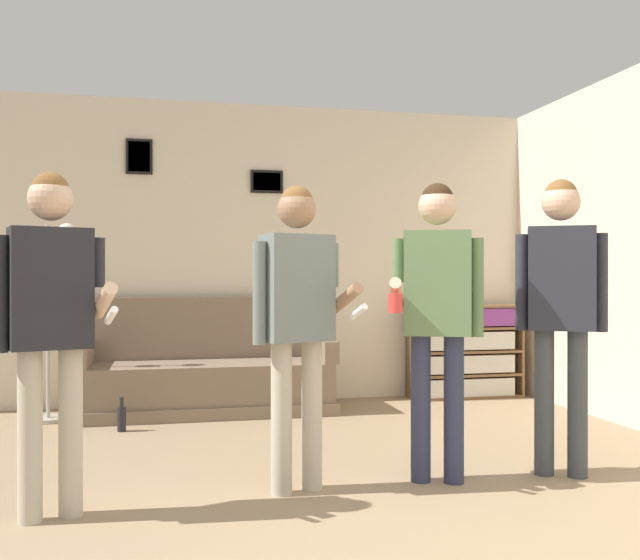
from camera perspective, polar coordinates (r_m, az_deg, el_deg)
The scene contains 9 objects.
wall_back at distance 6.54m, azimuth -4.42°, elevation 2.17°, with size 7.40×0.08×2.70m.
couch at distance 6.13m, azimuth -9.04°, elevation -7.51°, with size 2.09×0.80×0.96m.
bookshelf at distance 6.87m, azimuth 11.53°, elevation -5.61°, with size 1.07×0.30×0.87m.
floor_lamp at distance 5.97m, azimuth -20.93°, elevation -0.97°, with size 0.42×0.28×1.56m.
person_player_foreground_left at distance 3.55m, azimuth -20.76°, elevation -2.07°, with size 0.56×0.41×1.62m.
person_player_foreground_center at distance 3.74m, azimuth -1.85°, elevation -2.02°, with size 0.56×0.41×1.61m.
person_watcher_holding_cup at distance 3.97m, azimuth 9.35°, elevation -1.51°, with size 0.57×0.37×1.65m.
person_spectator_near_bookshelf at distance 4.26m, azimuth 18.71°, elevation -1.04°, with size 0.45×0.34×1.68m.
bottle_on_floor at distance 5.50m, azimuth -15.58°, elevation -10.59°, with size 0.06×0.06×0.25m.
Camera 1 is at (-0.91, -2.29, 1.13)m, focal length 40.00 mm.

